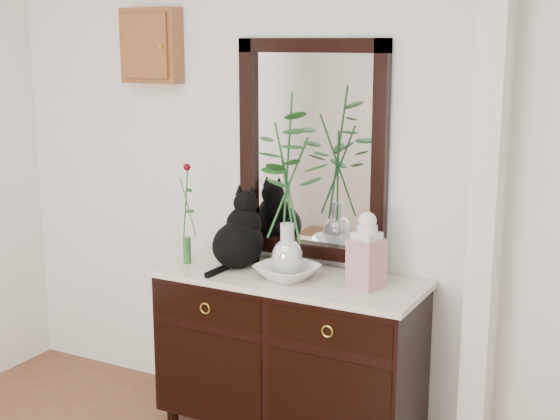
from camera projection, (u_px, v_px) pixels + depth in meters
The scene contains 10 objects.
wall_back at pixel (295, 166), 3.97m from camera, with size 3.60×0.04×2.70m, color silver.
pilaster at pixel (488, 186), 3.44m from camera, with size 0.12×0.20×2.70m, color silver.
sideboard at pixel (289, 348), 3.89m from camera, with size 1.33×0.52×0.82m.
wall_mirror at pixel (312, 150), 3.89m from camera, with size 0.80×0.06×1.10m.
key_cabinet at pixel (151, 46), 4.20m from camera, with size 0.35×0.10×0.40m, color brown.
cat at pixel (238, 229), 3.93m from camera, with size 0.27×0.34×0.39m, color black, non-canonical shape.
lotus_bowl at pixel (287, 272), 3.76m from camera, with size 0.29×0.29×0.07m, color silver.
vase_branches at pixel (287, 184), 3.66m from camera, with size 0.43×0.43×0.89m, color silver, non-canonical shape.
bud_vase_rose at pixel (186, 213), 3.97m from camera, with size 0.06×0.06×0.53m, color #2F662D, non-canonical shape.
ginger_jar at pixel (367, 249), 3.60m from camera, with size 0.14×0.14×0.37m, color silver, non-canonical shape.
Camera 1 is at (1.77, -1.52, 1.98)m, focal length 50.00 mm.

